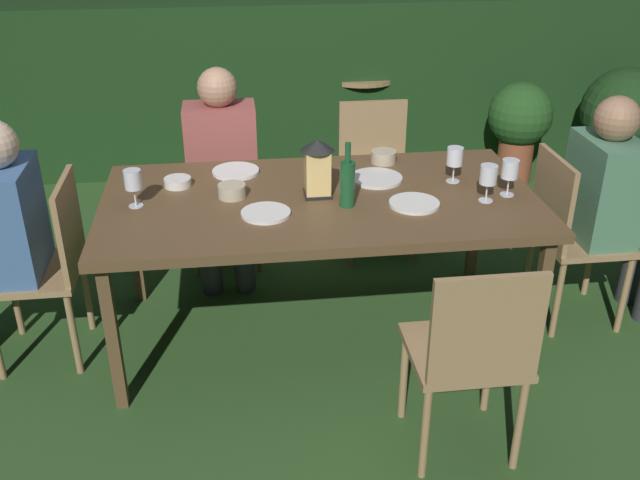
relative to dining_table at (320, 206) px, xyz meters
The scene contains 27 objects.
ground_plane 0.69m from the dining_table, ahead, with size 16.00×16.00×0.00m, color #2D5123.
dining_table is the anchor object (origin of this frame).
chair_head_near 1.24m from the dining_table, behind, with size 0.40×0.42×0.87m.
chair_side_left_b 1.02m from the dining_table, 63.88° to the right, with size 0.42×0.40×0.87m.
chair_side_right_a 1.02m from the dining_table, 116.12° to the left, with size 0.42×0.40×0.87m.
person_in_rust 0.83m from the dining_table, 122.06° to the left, with size 0.38×0.47×1.15m.
chair_head_far 1.24m from the dining_table, ahead, with size 0.40×0.42×0.87m.
person_in_green 1.42m from the dining_table, ahead, with size 0.48×0.38×1.15m.
chair_side_right_b 1.02m from the dining_table, 63.88° to the left, with size 0.42×0.40×0.87m.
lantern_centerpiece 0.20m from the dining_table, 116.46° to the left, with size 0.15×0.15×0.27m.
green_bottle_on_table 0.22m from the dining_table, 46.55° to the right, with size 0.07×0.07×0.29m.
wine_glass_a 0.87m from the dining_table, ahead, with size 0.08×0.08×0.17m.
wine_glass_b 0.76m from the dining_table, 10.94° to the right, with size 0.08×0.08×0.17m.
wine_glass_c 0.83m from the dining_table, behind, with size 0.08×0.08×0.17m.
wine_glass_d 0.68m from the dining_table, ahead, with size 0.08×0.08×0.17m.
plate_a 0.43m from the dining_table, 19.75° to the right, with size 0.22×0.22×0.01m, color white.
plate_b 0.31m from the dining_table, 147.66° to the right, with size 0.21×0.21×0.01m, color white.
plate_c 0.51m from the dining_table, 137.49° to the left, with size 0.23×0.23×0.01m, color white.
plate_d 0.34m from the dining_table, 29.60° to the left, with size 0.25×0.25×0.01m, color silver.
bowl_olives 0.40m from the dining_table, behind, with size 0.13×0.13×0.06m.
bowl_bread 0.54m from the dining_table, 46.10° to the left, with size 0.13×0.13×0.06m.
bowl_salad 0.68m from the dining_table, 162.22° to the left, with size 0.13×0.13×0.04m.
side_table 2.45m from the dining_table, 75.43° to the left, with size 0.58×0.58×0.69m.
ice_bucket 2.45m from the dining_table, 75.43° to the left, with size 0.26×0.26×0.34m.
hedge_backdrop 2.51m from the dining_table, 90.00° to the left, with size 5.67×0.74×1.23m, color #193816.
potted_plant_by_hedge 2.46m from the dining_table, 46.92° to the left, with size 0.46×0.46×0.73m.
potted_plant_corner 3.05m from the dining_table, 35.99° to the left, with size 0.62×0.62×0.81m.
Camera 1 is at (-0.38, -2.95, 2.04)m, focal length 40.31 mm.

